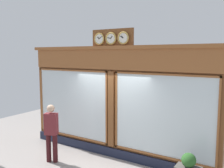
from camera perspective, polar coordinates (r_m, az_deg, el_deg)
shop_facade at (r=7.53m, az=0.51°, el=-4.01°), size 6.34×0.42×3.84m
pedestrian at (r=7.46m, az=-13.76°, el=-10.37°), size 0.42×0.34×1.69m
planter_shrub at (r=6.05m, az=17.21°, el=-16.37°), size 0.33×0.33×0.33m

